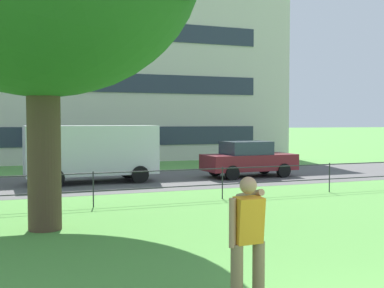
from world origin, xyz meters
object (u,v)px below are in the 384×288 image
at_px(person_thrower, 247,238).
at_px(apartment_building_background, 17,58).
at_px(car_maroon_center, 248,159).
at_px(panel_van_left, 92,150).

relative_size(person_thrower, apartment_building_background, 0.05).
relative_size(car_maroon_center, apartment_building_background, 0.12).
height_order(car_maroon_center, apartment_building_background, apartment_building_background).
height_order(person_thrower, car_maroon_center, person_thrower).
height_order(panel_van_left, apartment_building_background, apartment_building_background).
distance_m(car_maroon_center, apartment_building_background, 17.69).
bearing_deg(panel_van_left, apartment_building_background, 99.90).
xyz_separation_m(car_maroon_center, apartment_building_background, (-9.05, 14.14, 5.58)).
relative_size(person_thrower, car_maroon_center, 0.42).
distance_m(person_thrower, apartment_building_background, 28.15).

